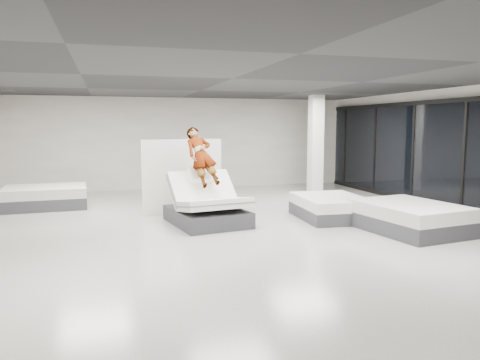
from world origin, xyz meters
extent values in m
plane|color=#BBB9B0|center=(0.00, 0.00, 0.00)|extent=(14.00, 14.00, 0.00)
plane|color=black|center=(0.00, 0.00, 3.20)|extent=(14.00, 14.00, 0.00)
cube|color=silver|center=(0.00, 7.00, 1.60)|extent=(12.00, 0.04, 3.20)
cube|color=silver|center=(6.00, 0.00, 1.60)|extent=(0.04, 14.00, 3.20)
cube|color=#323237|center=(-0.42, 0.76, 0.17)|extent=(1.79, 2.20, 0.34)
cube|color=white|center=(-0.47, 1.04, 0.76)|extent=(1.60, 1.11, 0.83)
cube|color=slate|center=(-0.47, 1.04, 0.76)|extent=(1.60, 1.00, 0.71)
cube|color=white|center=(-0.34, 0.30, 0.52)|extent=(1.63, 1.25, 0.36)
cube|color=slate|center=(-0.34, 0.30, 0.52)|extent=(1.65, 1.24, 0.17)
cube|color=white|center=(-0.48, 1.14, 1.09)|extent=(0.60, 0.47, 0.37)
imported|color=slate|center=(-0.47, 1.06, 1.24)|extent=(0.84, 1.59, 1.27)
cube|color=black|center=(-0.19, 0.75, 1.06)|extent=(0.07, 0.15, 0.08)
cube|color=white|center=(-0.72, 2.28, 0.94)|extent=(2.07, 0.37, 1.88)
cube|color=#323237|center=(2.58, 0.56, 0.15)|extent=(1.58, 2.04, 0.29)
cube|color=white|center=(2.58, 0.56, 0.42)|extent=(1.58, 2.04, 0.24)
cube|color=#323237|center=(3.55, -1.17, 0.16)|extent=(1.93, 2.39, 0.33)
cube|color=white|center=(3.55, -1.17, 0.46)|extent=(1.93, 2.39, 0.27)
cube|color=#323237|center=(-4.22, 4.04, 0.16)|extent=(2.21, 1.71, 0.32)
cube|color=white|center=(-4.22, 4.04, 0.45)|extent=(2.21, 1.71, 0.26)
cube|color=white|center=(4.00, 4.50, 1.60)|extent=(0.40, 0.40, 3.20)
cube|color=#202735|center=(5.90, 0.00, 1.45)|extent=(0.06, 13.40, 2.80)
cube|color=black|center=(5.90, 0.00, 0.06)|extent=(0.12, 13.40, 0.12)
cube|color=black|center=(5.90, 0.00, 2.86)|extent=(0.12, 13.40, 0.12)
cube|color=black|center=(5.90, 0.00, 1.45)|extent=(0.09, 0.08, 2.80)
cube|color=black|center=(5.90, 2.00, 1.45)|extent=(0.09, 0.08, 2.80)
cube|color=black|center=(5.90, 4.00, 1.45)|extent=(0.09, 0.08, 2.80)
cube|color=black|center=(5.90, 6.00, 1.45)|extent=(0.09, 0.08, 2.80)
camera|label=1|loc=(-2.56, -9.52, 2.24)|focal=35.00mm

